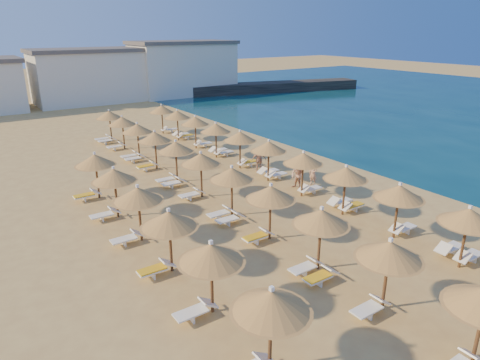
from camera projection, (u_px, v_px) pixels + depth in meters
ground at (294, 220)px, 23.27m from camera, size 220.00×220.00×0.00m
jetty at (272, 87)px, 70.33m from camera, size 30.08×11.14×1.50m
hotel_blocks at (94, 75)px, 59.41m from camera, size 46.17×9.17×8.10m
parasol_row_east at (285, 153)px, 27.13m from camera, size 2.47×39.82×2.92m
parasol_row_west at (215, 167)px, 24.38m from camera, size 2.47×39.82×2.92m
parasol_row_inland at (152, 207)px, 18.91m from camera, size 2.47×19.45×2.92m
loungers at (241, 199)px, 25.24m from camera, size 13.50×37.94×0.66m
beachgoer_c at (259, 160)px, 30.69m from camera, size 1.18×0.76×1.86m
beachgoer_b at (297, 175)px, 27.51m from camera, size 0.80×0.97×1.83m
beachgoer_a at (313, 173)px, 28.18m from camera, size 0.50×0.67×1.66m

